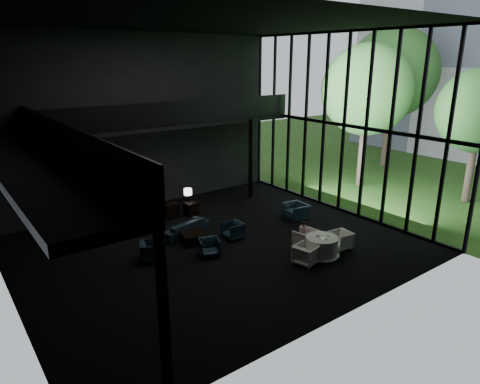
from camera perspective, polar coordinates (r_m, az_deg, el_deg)
floor at (r=16.52m, az=-3.21°, el=-7.15°), size 14.00×12.00×0.02m
ceiling at (r=15.06m, az=-3.76°, el=21.72°), size 14.00×12.00×0.02m
wall_back at (r=20.52m, az=-12.81°, el=8.99°), size 14.00×0.04×8.00m
wall_front at (r=10.90m, az=14.12°, el=1.66°), size 14.00×0.04×8.00m
curtain_wall at (r=19.90m, az=13.71°, el=8.68°), size 0.20×12.00×8.00m
mezzanine_left at (r=13.09m, az=-26.01°, el=3.01°), size 2.00×12.00×0.25m
mezzanine_back at (r=20.05m, az=-8.99°, el=9.02°), size 12.00×2.00×0.25m
railing_left at (r=13.18m, az=-22.11°, el=6.26°), size 0.06×12.00×1.00m
railing_back at (r=19.10m, az=-7.64°, el=10.48°), size 12.00×0.06×1.00m
column_sw at (r=9.02m, az=-10.17°, el=-15.53°), size 0.24×0.24×4.00m
column_nw at (r=19.19m, az=-25.73°, el=0.99°), size 0.24×0.24×4.00m
column_ne at (r=21.63m, az=1.47°, el=4.44°), size 0.24×0.24×4.00m
tree_near at (r=24.17m, az=16.58°, el=12.88°), size 4.80×4.80×7.65m
tree_mid at (r=23.39m, az=29.35°, el=9.40°), size 4.00×4.00×6.50m
tree_far at (r=29.35m, az=19.65°, el=14.76°), size 5.60×5.60×8.80m
console at (r=19.11m, az=-11.03°, el=-2.88°), size 2.08×0.47×0.66m
bronze_urn at (r=18.75m, az=-11.09°, el=-0.29°), size 0.75×0.75×1.40m
side_table_left at (r=18.36m, az=-15.21°, el=-4.22°), size 0.51×0.51×0.56m
table_lamp_left at (r=18.23m, az=-15.54°, el=-1.97°), size 0.37×0.37×0.63m
side_table_right at (r=19.64m, az=-6.57°, el=-2.22°), size 0.54×0.54×0.59m
table_lamp_right at (r=19.59m, az=-6.96°, el=-0.04°), size 0.36×0.36×0.60m
sofa at (r=17.43m, az=-7.54°, el=-4.38°), size 2.29×1.07×0.86m
lounge_armchair_west at (r=15.55m, az=-11.77°, el=-7.62°), size 0.93×0.95×0.75m
lounge_armchair_east at (r=16.98m, az=-0.95°, el=-5.11°), size 0.67×0.71×0.71m
lounge_armchair_south at (r=15.60m, az=-4.13°, el=-7.34°), size 0.84×0.81×0.68m
window_armchair at (r=19.22m, az=7.48°, el=-2.27°), size 0.73×1.04×0.86m
coffee_table at (r=16.80m, az=-6.26°, el=-6.02°), size 1.06×1.06×0.41m
dining_table at (r=15.79m, az=10.79°, el=-7.35°), size 1.32×1.32×0.75m
dining_chair_north at (r=16.30m, az=8.86°, el=-6.06°), size 0.92×0.88×0.85m
dining_chair_east at (r=16.57m, az=13.27°, el=-6.20°), size 0.71×0.75×0.71m
dining_chair_west at (r=15.15m, az=8.79°, el=-8.14°), size 0.83×0.87×0.75m
child at (r=16.24m, az=8.44°, el=-4.89°), size 0.28×0.28×0.60m
plate_a at (r=15.48m, az=11.01°, el=-6.14°), size 0.25×0.25×0.01m
plate_b at (r=15.92m, az=10.85°, el=-5.46°), size 0.25×0.25×0.01m
saucer at (r=15.73m, az=11.85°, el=-5.81°), size 0.15×0.15×0.01m
coffee_cup at (r=15.71m, az=11.70°, el=-5.68°), size 0.10×0.10×0.06m
cereal_bowl at (r=15.65m, az=10.30°, el=-5.71°), size 0.16×0.16×0.08m
cream_pot at (r=15.45m, az=11.43°, el=-6.10°), size 0.08×0.08×0.07m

